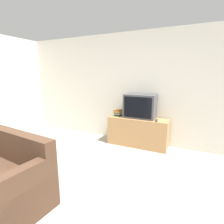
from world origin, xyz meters
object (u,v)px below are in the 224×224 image
Objects in this scene: remote_on_stand at (156,120)px; television at (140,106)px; tv_stand at (138,132)px; book_stack at (118,113)px.

television is at bearing 163.93° from remote_on_stand.
tv_stand is 0.60m from television.
book_stack reaches higher than remote_on_stand.
book_stack reaches higher than tv_stand.
tv_stand is at bearing -119.20° from television.
television reaches higher than book_stack.
television is (0.02, 0.03, 0.60)m from tv_stand.
television reaches higher than remote_on_stand.
tv_stand is 0.65m from book_stack.
book_stack is at bearing 174.84° from remote_on_stand.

